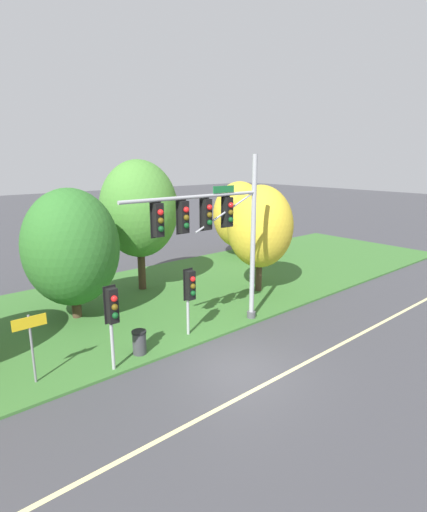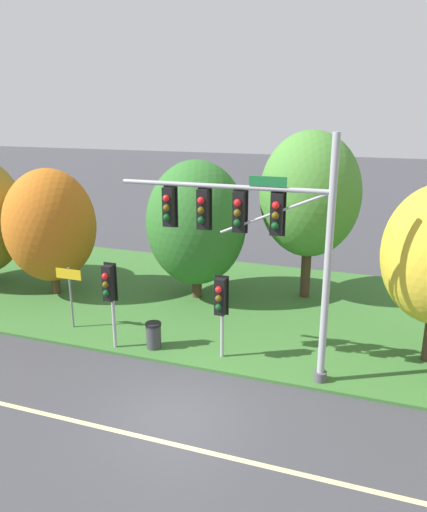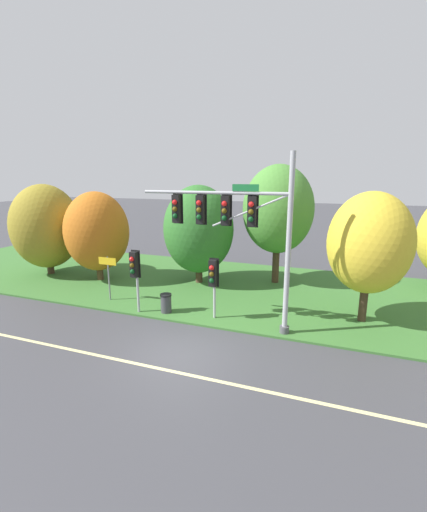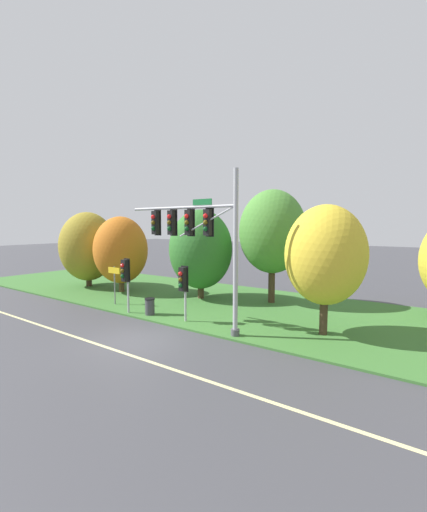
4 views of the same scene
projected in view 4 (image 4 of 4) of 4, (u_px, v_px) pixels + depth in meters
ground_plane at (132, 340)px, 15.11m from camera, size 160.00×160.00×0.00m
lane_stripe at (109, 348)px, 14.14m from camera, size 36.00×0.16×0.01m
grass_verge at (233, 304)px, 21.76m from camera, size 48.00×11.50×0.10m
traffic_signal_mast at (197, 233)px, 16.29m from camera, size 6.69×0.49×7.45m
pedestrian_signal_near_kerb at (125, 274)px, 19.15m from camera, size 0.46×0.55×3.12m
pedestrian_signal_further_along at (183, 282)px, 17.46m from camera, size 0.46×0.55×2.90m
route_sign_post at (114, 279)px, 21.46m from camera, size 1.07×0.08×2.39m
tree_nearest_road at (88, 247)px, 27.79m from camera, size 4.45×4.45×6.03m
tree_left_of_mast at (121, 250)px, 25.35m from camera, size 3.96×3.96×5.62m
tree_behind_signpost at (201, 249)px, 23.11m from camera, size 4.28×4.28×6.03m
tree_mid_verge at (272, 232)px, 21.71m from camera, size 4.25×4.25×7.22m
tree_tall_centre at (325, 255)px, 15.33m from camera, size 3.61×3.61×5.90m
trash_bin at (150, 306)px, 19.03m from camera, size 0.56×0.56×0.93m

